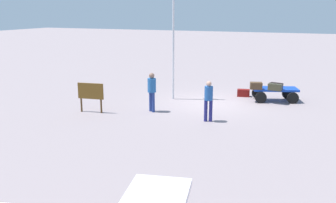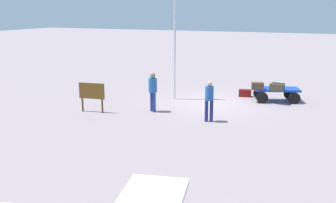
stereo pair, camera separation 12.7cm
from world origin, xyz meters
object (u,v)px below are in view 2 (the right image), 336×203
worker_trailing (153,89)px  signboard (92,93)px  luggage_cart (276,92)px  flagpole (173,29)px  worker_lead (209,98)px  suitcase_navy (278,86)px  suitcase_tan (245,93)px  suitcase_dark (258,86)px  suitcase_olive (277,87)px

worker_trailing → signboard: (2.43, 1.14, -0.17)m
luggage_cart → flagpole: (4.88, 1.54, 3.02)m
worker_lead → worker_trailing: (2.74, -0.50, 0.07)m
suitcase_navy → suitcase_tan: (1.71, -0.75, -0.63)m
suitcase_navy → suitcase_dark: 0.96m
worker_lead → suitcase_navy: bearing=-116.3°
suitcase_tan → luggage_cart: bearing=165.8°
luggage_cart → worker_trailing: size_ratio=1.36×
suitcase_dark → suitcase_tan: suitcase_dark is taller
suitcase_olive → worker_trailing: bearing=36.4°
worker_trailing → flagpole: (0.11, -2.61, 2.45)m
worker_lead → luggage_cart: bearing=-113.5°
suitcase_olive → flagpole: 5.72m
signboard → flagpole: bearing=-121.7°
suitcase_navy → suitcase_dark: bearing=16.4°
suitcase_navy → suitcase_dark: suitcase_dark is taller
suitcase_olive → worker_lead: bearing=62.6°
luggage_cart → signboard: 8.94m
suitcase_olive → flagpole: bearing=11.0°
suitcase_tan → flagpole: 5.05m
flagpole → signboard: bearing=58.3°
flagpole → suitcase_navy: bearing=-166.5°
flagpole → signboard: 5.13m
worker_trailing → suitcase_navy: bearing=-142.0°
worker_trailing → signboard: worker_trailing is taller
worker_lead → worker_trailing: worker_trailing is taller
luggage_cart → worker_trailing: 6.35m
luggage_cart → worker_lead: bearing=66.5°
worker_trailing → suitcase_tan: bearing=-124.7°
suitcase_dark → worker_trailing: worker_trailing is taller
suitcase_olive → suitcase_dark: (0.90, 0.03, 0.01)m
worker_trailing → flagpole: flagpole is taller
signboard → suitcase_navy: bearing=-145.9°
suitcase_olive → signboard: signboard is taller
luggage_cart → suitcase_tan: 1.68m
suitcase_navy → worker_trailing: (4.87, 3.81, 0.23)m
suitcase_olive → suitcase_tan: suitcase_olive is taller
luggage_cart → worker_trailing: (4.77, 4.15, 0.57)m
suitcase_olive → worker_trailing: size_ratio=0.38×
luggage_cart → suitcase_navy: suitcase_navy is taller
luggage_cart → worker_lead: 5.09m
suitcase_olive → suitcase_dark: suitcase_dark is taller
suitcase_navy → suitcase_dark: size_ratio=1.00×
luggage_cart → flagpole: flagpole is taller
luggage_cart → suitcase_dark: bearing=37.0°
suitcase_olive → worker_lead: 4.58m
suitcase_dark → worker_trailing: size_ratio=0.37×
suitcase_navy → suitcase_olive: bearing=85.0°
suitcase_dark → signboard: signboard is taller
flagpole → suitcase_dark: bearing=-167.1°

